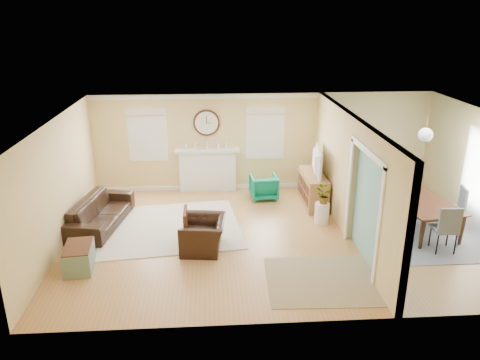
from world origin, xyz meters
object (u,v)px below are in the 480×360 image
at_px(green_chair, 264,187).
at_px(dining_table, 419,214).
at_px(eames_chair, 203,234).
at_px(credenza, 313,189).
at_px(sofa, 101,212).

height_order(green_chair, dining_table, dining_table).
bearing_deg(dining_table, eames_chair, 89.83).
height_order(eames_chair, credenza, credenza).
bearing_deg(sofa, eames_chair, -109.36).
relative_size(eames_chair, dining_table, 0.51).
relative_size(credenza, dining_table, 0.74).
relative_size(sofa, green_chair, 3.20).
xyz_separation_m(sofa, eames_chair, (2.32, -1.28, 0.00)).
relative_size(sofa, eames_chair, 2.19).
bearing_deg(sofa, green_chair, -60.49).
bearing_deg(credenza, green_chair, 158.63).
bearing_deg(eames_chair, green_chair, 156.10).
distance_m(credenza, dining_table, 2.60).
distance_m(eames_chair, dining_table, 4.83).
relative_size(green_chair, dining_table, 0.35).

